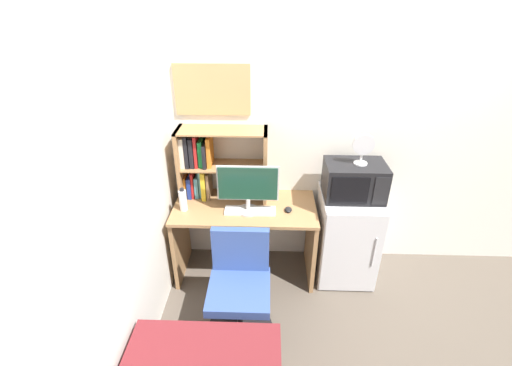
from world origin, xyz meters
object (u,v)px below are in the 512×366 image
microwave (354,181)px  desk_chair (240,293)px  keyboard (250,211)px  monitor (248,186)px  hutch_bookshelf (209,162)px  computer_mouse (288,210)px  water_bottle (183,200)px  wall_corkboard (212,90)px  mini_fridge (346,236)px  desk_fan (363,147)px

microwave → desk_chair: (-0.93, -0.68, -0.63)m
keyboard → desk_chair: bearing=-95.3°
monitor → hutch_bookshelf: bearing=145.0°
computer_mouse → microwave: (0.55, 0.09, 0.24)m
hutch_bookshelf → water_bottle: size_ratio=3.68×
microwave → wall_corkboard: bearing=167.5°
computer_mouse → mini_fridge: size_ratio=0.10×
hutch_bookshelf → monitor: 0.45m
hutch_bookshelf → monitor: (0.36, -0.25, -0.10)m
desk_fan → wall_corkboard: (-1.23, 0.27, 0.38)m
keyboard → desk_chair: (-0.05, -0.57, -0.38)m
water_bottle → desk_fan: desk_fan is taller
microwave → water_bottle: bearing=-176.0°
monitor → computer_mouse: (0.34, 0.01, -0.23)m
monitor → microwave: size_ratio=1.03×
keyboard → water_bottle: (-0.57, 0.01, 0.09)m
hutch_bookshelf → computer_mouse: 0.81m
keyboard → computer_mouse: 0.33m
keyboard → computer_mouse: bearing=3.9°
monitor → computer_mouse: monitor is taller
hutch_bookshelf → keyboard: size_ratio=1.78×
computer_mouse → desk_chair: bearing=-122.7°
wall_corkboard → computer_mouse: bearing=-28.7°
computer_mouse → desk_fan: (0.58, 0.08, 0.55)m
keyboard → microwave: bearing=7.3°
hutch_bookshelf → microwave: bearing=-6.9°
wall_corkboard → desk_chair: bearing=-74.0°
hutch_bookshelf → computer_mouse: hutch_bookshelf is taller
microwave → monitor: bearing=-173.6°
desk_chair → hutch_bookshelf: bearing=111.2°
monitor → microwave: 0.90m
microwave → desk_fan: desk_fan is taller
mini_fridge → desk_fan: 0.88m
mini_fridge → desk_fan: (0.03, -0.00, 0.88)m
wall_corkboard → water_bottle: bearing=-124.1°
computer_mouse → desk_chair: 0.80m
keyboard → microwave: 0.92m
wall_corkboard → hutch_bookshelf: bearing=-114.3°
microwave → desk_chair: size_ratio=0.58×
keyboard → mini_fridge: bearing=7.1°
monitor → desk_fan: 0.98m
monitor → microwave: bearing=6.4°
desk_chair → wall_corkboard: bearing=106.0°
keyboard → desk_fan: 1.07m
keyboard → desk_fan: desk_fan is taller
monitor → wall_corkboard: wall_corkboard is taller
desk_fan → microwave: bearing=168.8°
monitor → desk_chair: (-0.04, -0.58, -0.61)m
desk_fan → keyboard: bearing=-173.3°
hutch_bookshelf → desk_fan: desk_fan is taller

